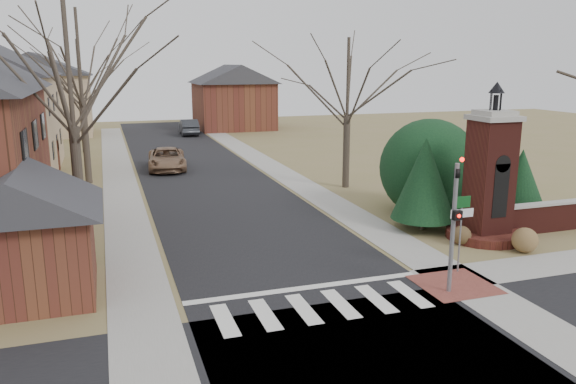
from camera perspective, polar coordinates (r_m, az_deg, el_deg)
name	(u,v)px	position (r m, az deg, el deg)	size (l,w,h in m)	color
ground	(332,318)	(16.68, 4.54, -12.62)	(120.00, 120.00, 0.00)	olive
main_street	(203,176)	(37.02, -8.67, 1.64)	(8.00, 70.00, 0.01)	black
cross_street	(381,370)	(14.28, 9.39, -17.44)	(120.00, 8.00, 0.01)	black
crosswalk_zone	(322,306)	(17.34, 3.50, -11.52)	(8.00, 2.20, 0.02)	silver
stop_bar	(305,288)	(18.63, 1.78, -9.72)	(8.00, 0.35, 0.02)	silver
sidewalk_right_main	(279,171)	(38.20, -0.96, 2.15)	(2.00, 60.00, 0.02)	gray
sidewalk_left	(120,181)	(36.56, -16.73, 1.10)	(2.00, 60.00, 0.02)	gray
curb_apron	(455,285)	(19.65, 16.57, -9.02)	(2.40, 2.40, 0.02)	brown
traffic_signal_pole	(454,214)	(18.25, 16.55, -2.20)	(0.28, 0.41, 4.50)	slate
sign_post	(461,219)	(20.25, 17.20, -2.63)	(0.90, 0.07, 2.75)	slate
brick_gate_monument	(489,188)	(24.53, 19.72, 0.38)	(3.20, 3.20, 6.47)	#4E1C16
brick_garden_wall	(571,214)	(27.82, 26.84, -2.03)	(7.50, 0.50, 1.30)	#4E1C16
garage_left	(22,228)	(19.16, -25.39, -3.30)	(4.80, 4.80, 4.29)	brown
house_distant_left	(37,93)	(62.20, -24.13, 9.17)	(10.80, 8.80, 8.53)	tan
house_distant_right	(233,96)	(63.47, -5.60, 9.73)	(8.80, 8.80, 7.30)	brown
evergreen_near	(425,178)	(25.10, 13.70, 1.36)	(2.80, 2.80, 4.10)	#473D33
evergreen_mid	(472,163)	(27.85, 18.23, 2.84)	(3.40, 3.40, 4.70)	#473D33
evergreen_far	(521,179)	(28.45, 22.57, 1.25)	(2.40, 2.40, 3.30)	#473D33
evergreen_mass	(429,164)	(28.10, 14.17, 2.77)	(4.80, 4.80, 4.80)	black
bare_tree_0	(67,49)	(22.87, -21.55, 13.37)	(8.05, 8.05, 11.15)	#473D33
bare_tree_1	(78,48)	(35.86, -20.54, 13.53)	(8.40, 8.40, 11.64)	#473D33
bare_tree_2	(78,65)	(48.86, -20.53, 11.99)	(7.35, 7.35, 10.19)	#473D33
bare_tree_3	(348,72)	(32.71, 6.13, 12.03)	(7.00, 7.00, 9.70)	#473D33
pickup_truck	(167,159)	(39.55, -12.20, 3.31)	(2.46, 5.34, 1.48)	#866449
distant_car	(189,127)	(58.60, -10.05, 6.53)	(1.69, 4.85, 1.60)	#313338
dry_shrub_left	(461,235)	(23.82, 17.21, -4.22)	(0.78, 0.78, 0.78)	brown
dry_shrub_right	(525,240)	(23.65, 22.93, -4.53)	(0.99, 0.99, 0.99)	brown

